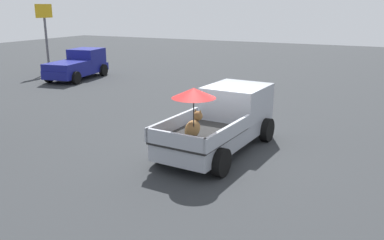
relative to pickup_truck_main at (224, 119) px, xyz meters
The scene contains 4 objects.
ground_plane 1.05m from the pickup_truck_main, behind, with size 80.00×80.00×0.00m, color #2D3033.
pickup_truck_main is the anchor object (origin of this frame).
pickup_truck_red 15.60m from the pickup_truck_main, 58.43° to the left, with size 5.01×2.72×1.80m.
motel_sign 19.33m from the pickup_truck_main, 61.56° to the left, with size 1.40×0.16×4.61m.
Camera 1 is at (-11.39, -4.74, 4.49)m, focal length 38.08 mm.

